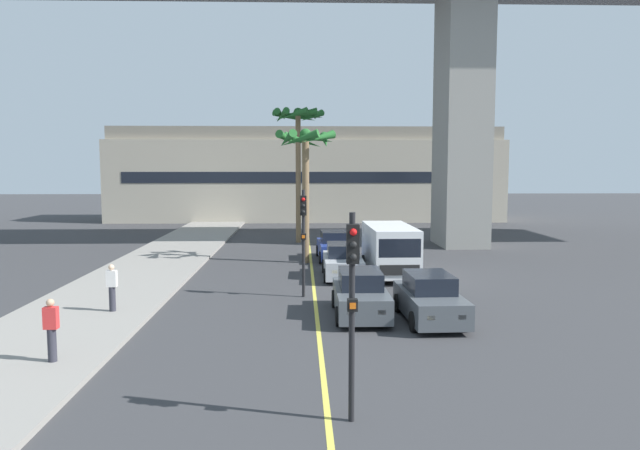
{
  "coord_description": "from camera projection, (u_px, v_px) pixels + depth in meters",
  "views": [
    {
      "loc": [
        -0.53,
        -2.47,
        5.08
      ],
      "look_at": [
        0.0,
        14.0,
        3.46
      ],
      "focal_mm": 33.33,
      "sensor_mm": 36.0,
      "label": 1
    }
  ],
  "objects": [
    {
      "name": "car_queue_front",
      "position": [
        360.0,
        295.0,
        20.23
      ],
      "size": [
        1.86,
        4.11,
        1.56
      ],
      "color": "#4C5156",
      "rests_on": "ground"
    },
    {
      "name": "palm_tree_mid_median",
      "position": [
        298.0,
        128.0,
        39.29
      ],
      "size": [
        3.55,
        3.55,
        8.97
      ],
      "color": "brown",
      "rests_on": "ground"
    },
    {
      "name": "pier_building_backdrop",
      "position": [
        306.0,
        175.0,
        57.23
      ],
      "size": [
        36.67,
        8.04,
        8.72
      ],
      "color": "#BCB29E",
      "rests_on": "ground"
    },
    {
      "name": "palm_tree_near_median",
      "position": [
        305.0,
        153.0,
        31.01
      ],
      "size": [
        3.18,
        3.27,
        7.07
      ],
      "color": "brown",
      "rests_on": "ground"
    },
    {
      "name": "pedestrian_far_along",
      "position": [
        112.0,
        287.0,
        20.27
      ],
      "size": [
        0.34,
        0.22,
        1.62
      ],
      "color": "#2D2D38",
      "rests_on": "sidewalk_left"
    },
    {
      "name": "lane_stripe_center",
      "position": [
        313.0,
        279.0,
        26.84
      ],
      "size": [
        0.14,
        56.0,
        0.01
      ],
      "primitive_type": "cube",
      "color": "#DBCC4C",
      "rests_on": "ground"
    },
    {
      "name": "pedestrian_near_crosswalk",
      "position": [
        51.0,
        329.0,
        15.0
      ],
      "size": [
        0.34,
        0.22,
        1.62
      ],
      "color": "#2D2D38",
      "rests_on": "sidewalk_left"
    },
    {
      "name": "delivery_van",
      "position": [
        390.0,
        249.0,
        27.59
      ],
      "size": [
        2.22,
        5.28,
        2.36
      ],
      "color": "white",
      "rests_on": "ground"
    },
    {
      "name": "traffic_light_median_near",
      "position": [
        352.0,
        289.0,
        11.57
      ],
      "size": [
        0.24,
        0.37,
        4.2
      ],
      "color": "black",
      "rests_on": "ground"
    },
    {
      "name": "car_queue_fourth",
      "position": [
        334.0,
        247.0,
        32.58
      ],
      "size": [
        1.94,
        4.15,
        1.56
      ],
      "color": "navy",
      "rests_on": "ground"
    },
    {
      "name": "car_queue_third",
      "position": [
        430.0,
        299.0,
        19.61
      ],
      "size": [
        1.92,
        4.15,
        1.56
      ],
      "color": "#4C5156",
      "rests_on": "ground"
    },
    {
      "name": "car_queue_second",
      "position": [
        343.0,
        262.0,
        27.29
      ],
      "size": [
        1.86,
        4.12,
        1.56
      ],
      "color": "#B7BABF",
      "rests_on": "ground"
    },
    {
      "name": "traffic_light_median_far",
      "position": [
        303.0,
        228.0,
        22.93
      ],
      "size": [
        0.24,
        0.37,
        4.2
      ],
      "color": "black",
      "rests_on": "ground"
    },
    {
      "name": "sidewalk_left",
      "position": [
        64.0,
        327.0,
        18.62
      ],
      "size": [
        4.8,
        80.0,
        0.15
      ],
      "primitive_type": "cube",
      "color": "gray",
      "rests_on": "ground"
    }
  ]
}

